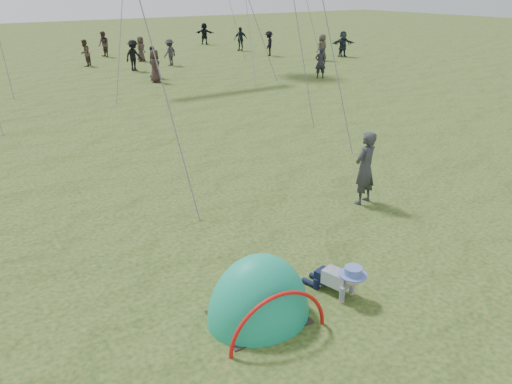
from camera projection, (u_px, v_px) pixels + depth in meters
ground at (389, 309)px, 8.02m from camera, size 140.00×140.00×0.00m
crawling_toddler at (340, 278)px, 8.27m from camera, size 0.76×0.94×0.64m
popup_tent at (259, 317)px, 7.82m from camera, size 1.78×1.51×2.15m
standing_adult at (365, 168)px, 11.57m from camera, size 0.70×0.52×1.75m
crowd_person_0 at (320, 63)px, 27.06m from camera, size 0.72×0.63×1.66m
crowd_person_1 at (104, 44)px, 34.84m from camera, size 0.80×0.95×1.74m
crowd_person_2 at (241, 39)px, 38.05m from camera, size 1.08×0.58×1.76m
crowd_person_3 at (269, 44)px, 35.46m from camera, size 1.22×1.23×1.70m
crowd_person_4 at (322, 47)px, 33.29m from camera, size 0.91×0.66×1.72m
crowd_person_5 at (343, 44)px, 35.02m from camera, size 1.69×1.14×1.75m
crowd_person_8 at (343, 45)px, 35.17m from camera, size 1.02×0.67×1.61m
crowd_person_9 at (170, 52)px, 31.29m from camera, size 1.20×1.01×1.62m
crowd_person_10 at (141, 49)px, 33.01m from camera, size 0.92×0.90×1.60m
crowd_person_11 at (204, 34)px, 42.11m from camera, size 1.43×1.58×1.74m
crowd_person_13 at (85, 53)px, 30.98m from camera, size 0.98×1.00×1.62m
crowd_person_14 at (153, 62)px, 27.27m from camera, size 0.62×1.06×1.69m
crowd_person_15 at (134, 56)px, 29.34m from camera, size 1.31×1.02×1.78m
crowd_person_16 at (155, 66)px, 25.99m from camera, size 0.67×0.90×1.66m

